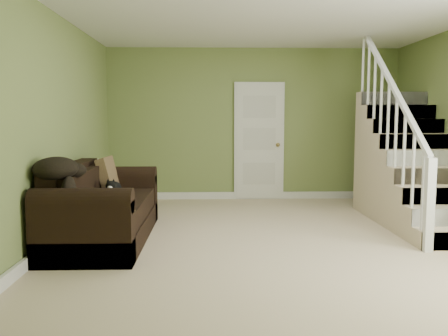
{
  "coord_description": "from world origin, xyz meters",
  "views": [
    {
      "loc": [
        -0.76,
        -5.46,
        1.42
      ],
      "look_at": [
        -0.59,
        0.19,
        0.81
      ],
      "focal_mm": 38.0,
      "sensor_mm": 36.0,
      "label": 1
    }
  ],
  "objects": [
    {
      "name": "cat",
      "position": [
        -1.92,
        0.22,
        0.57
      ],
      "size": [
        0.22,
        0.48,
        0.23
      ],
      "rotation": [
        0.0,
        0.0,
        -0.01
      ],
      "color": "black",
      "rests_on": "sofa"
    },
    {
      "name": "wall_left",
      "position": [
        -2.5,
        0.0,
        1.3
      ],
      "size": [
        0.04,
        5.5,
        2.6
      ],
      "primitive_type": "cube",
      "color": "olive",
      "rests_on": "floor"
    },
    {
      "name": "staircase",
      "position": [
        1.99,
        0.97,
        0.64
      ],
      "size": [
        1.0,
        2.51,
        2.82
      ],
      "color": "beige",
      "rests_on": "floor"
    },
    {
      "name": "throw_pillow",
      "position": [
        -2.06,
        0.64,
        0.67
      ],
      "size": [
        0.24,
        0.49,
        0.5
      ],
      "primitive_type": "cube",
      "rotation": [
        0.0,
        -0.24,
        -0.02
      ],
      "color": "#45301B",
      "rests_on": "sofa"
    },
    {
      "name": "wall_front",
      "position": [
        0.0,
        -2.75,
        1.3
      ],
      "size": [
        5.0,
        0.04,
        2.6
      ],
      "primitive_type": "cube",
      "color": "olive",
      "rests_on": "floor"
    },
    {
      "name": "baseboard_left",
      "position": [
        -2.47,
        0.0,
        0.06
      ],
      "size": [
        0.04,
        5.5,
        0.12
      ],
      "primitive_type": "cube",
      "color": "white",
      "rests_on": "floor"
    },
    {
      "name": "baseboard_back",
      "position": [
        0.0,
        2.72,
        0.06
      ],
      "size": [
        5.0,
        0.04,
        0.12
      ],
      "primitive_type": "cube",
      "color": "white",
      "rests_on": "floor"
    },
    {
      "name": "door",
      "position": [
        0.1,
        2.71,
        1.01
      ],
      "size": [
        0.86,
        0.12,
        2.02
      ],
      "color": "white",
      "rests_on": "floor"
    },
    {
      "name": "ceiling",
      "position": [
        0.0,
        0.0,
        2.6
      ],
      "size": [
        5.0,
        5.5,
        0.01
      ],
      "primitive_type": "cube",
      "color": "white",
      "rests_on": "wall_back"
    },
    {
      "name": "throw_blanket",
      "position": [
        -2.29,
        -0.73,
        0.91
      ],
      "size": [
        0.5,
        0.62,
        0.23
      ],
      "primitive_type": "ellipsoid",
      "rotation": [
        0.0,
        0.0,
        0.14
      ],
      "color": "black",
      "rests_on": "sofa"
    },
    {
      "name": "banana",
      "position": [
        -1.85,
        -0.61,
        0.51
      ],
      "size": [
        0.19,
        0.2,
        0.06
      ],
      "primitive_type": "ellipsoid",
      "rotation": [
        0.0,
        0.0,
        0.74
      ],
      "color": "gold",
      "rests_on": "sofa"
    },
    {
      "name": "side_table",
      "position": [
        -2.23,
        1.17,
        0.32
      ],
      "size": [
        0.55,
        0.55,
        0.85
      ],
      "rotation": [
        0.0,
        0.0,
        0.07
      ],
      "color": "black",
      "rests_on": "floor"
    },
    {
      "name": "wall_back",
      "position": [
        0.0,
        2.75,
        1.3
      ],
      "size": [
        5.0,
        0.04,
        2.6
      ],
      "primitive_type": "cube",
      "color": "olive",
      "rests_on": "floor"
    },
    {
      "name": "sofa",
      "position": [
        -2.02,
        -0.02,
        0.34
      ],
      "size": [
        0.96,
        2.23,
        0.88
      ],
      "color": "black",
      "rests_on": "floor"
    },
    {
      "name": "floor",
      "position": [
        0.0,
        0.0,
        0.0
      ],
      "size": [
        5.0,
        5.5,
        0.01
      ],
      "primitive_type": "cube",
      "color": "beige",
      "rests_on": "ground"
    }
  ]
}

